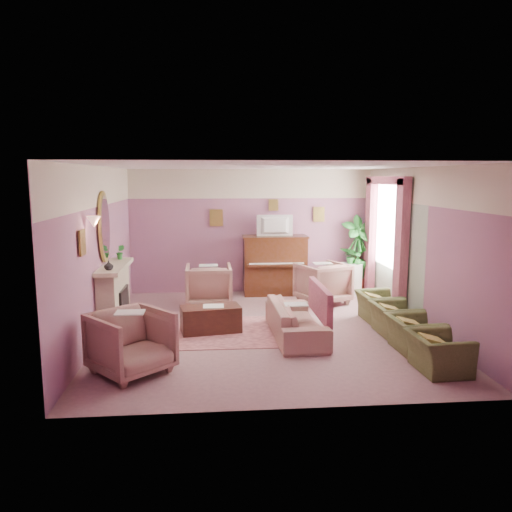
{
  "coord_description": "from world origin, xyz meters",
  "views": [
    {
      "loc": [
        -0.89,
        -8.31,
        2.62
      ],
      "look_at": [
        -0.12,
        0.4,
        1.24
      ],
      "focal_mm": 35.0,
      "sensor_mm": 36.0,
      "label": 1
    }
  ],
  "objects": [
    {
      "name": "side_plant_small",
      "position": [
        2.33,
        2.42,
        0.84
      ],
      "size": [
        0.16,
        0.16,
        0.28
      ],
      "primitive_type": "imported",
      "color": "#227529",
      "rests_on": "side_table"
    },
    {
      "name": "sofa_throw",
      "position": [
        0.87,
        -0.41,
        0.6
      ],
      "size": [
        0.1,
        1.46,
        0.53
      ],
      "primitive_type": "cube",
      "color": "#98495C",
      "rests_on": "sofa"
    },
    {
      "name": "ceiling",
      "position": [
        0.0,
        0.0,
        2.8
      ],
      "size": [
        5.5,
        6.0,
        0.01
      ],
      "primitive_type": "cube",
      "color": "white",
      "rests_on": "wall_back"
    },
    {
      "name": "area_rug",
      "position": [
        -0.84,
        -0.06,
        0.01
      ],
      "size": [
        2.53,
        1.84,
        0.01
      ],
      "primitive_type": "cube",
      "rotation": [
        0.0,
        0.0,
        -0.01
      ],
      "color": "#B1666B",
      "rests_on": "floor"
    },
    {
      "name": "print_back_right",
      "position": [
        1.55,
        2.96,
        1.78
      ],
      "size": [
        0.26,
        0.03,
        0.34
      ],
      "primitive_type": "cube",
      "color": "#AD9843",
      "rests_on": "wall_back"
    },
    {
      "name": "floral_armchair_left",
      "position": [
        -0.98,
        1.73,
        0.48
      ],
      "size": [
        0.91,
        0.91,
        0.95
      ],
      "primitive_type": "imported",
      "color": "#A77B6F",
      "rests_on": "floor"
    },
    {
      "name": "floral_armchair_right",
      "position": [
        1.4,
        1.78,
        0.48
      ],
      "size": [
        0.91,
        0.91,
        0.95
      ],
      "primitive_type": "imported",
      "color": "#A77B6F",
      "rests_on": "floor"
    },
    {
      "name": "print_left_wall",
      "position": [
        -2.71,
        -1.2,
        1.72
      ],
      "size": [
        0.03,
        0.28,
        0.36
      ],
      "primitive_type": "cube",
      "color": "#AD9843",
      "rests_on": "wall_left"
    },
    {
      "name": "window_blind",
      "position": [
        2.7,
        1.55,
        1.7
      ],
      "size": [
        0.03,
        1.4,
        1.8
      ],
      "primitive_type": "cube",
      "color": "silver",
      "rests_on": "wall_right"
    },
    {
      "name": "side_plant_big",
      "position": [
        2.21,
        2.52,
        0.87
      ],
      "size": [
        0.3,
        0.3,
        0.34
      ],
      "primitive_type": "imported",
      "color": "#227529",
      "rests_on": "side_table"
    },
    {
      "name": "curtain_right",
      "position": [
        2.62,
        2.47,
        1.3
      ],
      "size": [
        0.16,
        0.34,
        2.6
      ],
      "primitive_type": "cube",
      "color": "#98495C",
      "rests_on": "floor"
    },
    {
      "name": "mantel_vase",
      "position": [
        -2.55,
        -0.3,
        1.23
      ],
      "size": [
        0.16,
        0.16,
        0.16
      ],
      "primitive_type": "imported",
      "color": "beige",
      "rests_on": "mantel_shelf"
    },
    {
      "name": "olive_chair_a",
      "position": [
        2.15,
        -2.06,
        0.35
      ],
      "size": [
        0.57,
        0.81,
        0.7
      ],
      "primitive_type": "imported",
      "color": "#4E572E",
      "rests_on": "floor"
    },
    {
      "name": "print_back_mid",
      "position": [
        0.5,
        2.96,
        2.0
      ],
      "size": [
        0.22,
        0.03,
        0.26
      ],
      "primitive_type": "cube",
      "color": "#AD9843",
      "rests_on": "wall_back"
    },
    {
      "name": "side_table",
      "position": [
        2.21,
        2.52,
        0.35
      ],
      "size": [
        0.52,
        0.52,
        0.7
      ],
      "primitive_type": "cylinder",
      "color": "white",
      "rests_on": "floor"
    },
    {
      "name": "piano_top",
      "position": [
        0.5,
        2.68,
        1.31
      ],
      "size": [
        1.45,
        0.65,
        0.04
      ],
      "primitive_type": "cube",
      "color": "#482313",
      "rests_on": "piano"
    },
    {
      "name": "coffee_table",
      "position": [
        -0.94,
        -0.03,
        0.23
      ],
      "size": [
        1.07,
        0.67,
        0.45
      ],
      "primitive_type": "cube",
      "rotation": [
        0.0,
        0.0,
        0.17
      ],
      "color": "#3E2018",
      "rests_on": "floor"
    },
    {
      "name": "fire_ember",
      "position": [
        -2.45,
        0.2,
        0.22
      ],
      "size": [
        0.06,
        0.54,
        0.1
      ],
      "primitive_type": "cube",
      "color": "#ED5420",
      "rests_on": "floor"
    },
    {
      "name": "fireplace_inset",
      "position": [
        -2.49,
        0.2,
        0.4
      ],
      "size": [
        0.18,
        0.72,
        0.68
      ],
      "primitive_type": "cube",
      "color": "black",
      "rests_on": "floor"
    },
    {
      "name": "hearth",
      "position": [
        -2.39,
        0.2,
        0.01
      ],
      "size": [
        0.55,
        1.5,
        0.02
      ],
      "primitive_type": "cube",
      "color": "#C1B594",
      "rests_on": "floor"
    },
    {
      "name": "mirror_glass",
      "position": [
        -2.67,
        0.2,
        1.8
      ],
      "size": [
        0.01,
        0.6,
        1.06
      ],
      "primitive_type": "ellipsoid",
      "color": "silver",
      "rests_on": "wall_left"
    },
    {
      "name": "picture_rail_band",
      "position": [
        0.0,
        2.99,
        2.47
      ],
      "size": [
        5.5,
        0.01,
        0.65
      ],
      "primitive_type": "cube",
      "color": "beige",
      "rests_on": "wall_back"
    },
    {
      "name": "olive_chair_d",
      "position": [
        2.15,
        0.4,
        0.35
      ],
      "size": [
        0.57,
        0.81,
        0.7
      ],
      "primitive_type": "imported",
      "color": "#4E572E",
      "rests_on": "floor"
    },
    {
      "name": "wall_front",
      "position": [
        0.0,
        -3.0,
        1.4
      ],
      "size": [
        5.5,
        0.02,
        2.8
      ],
      "primitive_type": "cube",
      "color": "#774F79",
      "rests_on": "floor"
    },
    {
      "name": "mantel_shelf",
      "position": [
        -2.56,
        0.2,
        1.12
      ],
      "size": [
        0.4,
        1.55,
        0.07
      ],
      "primitive_type": "cube",
      "color": "#C1B594",
      "rests_on": "fireplace_surround"
    },
    {
      "name": "piano_keys",
      "position": [
        0.5,
        2.33,
        0.76
      ],
      "size": [
        1.2,
        0.08,
        0.02
      ],
      "primitive_type": "cube",
      "color": "white",
      "rests_on": "piano"
    },
    {
      "name": "floral_armchair_front",
      "position": [
        -2.0,
        -1.77,
        0.48
      ],
      "size": [
        0.91,
        0.91,
        0.95
      ],
      "primitive_type": "imported",
      "color": "#A77B6F",
      "rests_on": "floor"
    },
    {
      "name": "piano",
      "position": [
        0.5,
        2.68,
        0.65
      ],
      "size": [
        1.4,
        0.6,
        1.3
      ],
      "primitive_type": "cube",
      "color": "#482313",
      "rests_on": "floor"
    },
    {
      "name": "wall_back",
      "position": [
        0.0,
        3.0,
        1.4
      ],
      "size": [
        5.5,
        0.02,
        2.8
      ],
      "primitive_type": "cube",
      "color": "#774F79",
      "rests_on": "floor"
    },
    {
      "name": "mantel_plant",
      "position": [
        -2.55,
        0.75,
        1.29
      ],
      "size": [
        0.16,
        0.16,
        0.28
      ],
      "primitive_type": "imported",
      "color": "#227529",
      "rests_on": "mantel_shelf"
    },
    {
      "name": "floor",
      "position": [
        0.0,
        0.0,
        0.0
      ],
      "size": [
        5.5,
        6.0,
        0.01
      ],
      "primitive_type": "cube",
      "color": "gray",
      "rests_on": "ground"
    },
    {
      "name": "print_back_left",
      "position": [
        -0.8,
        2.96,
        1.72
      ],
      "size": [
        0.3,
        0.03,
        0.38
      ],
      "primitive_type": "cube",
      "color": "#AD9843",
      "rests_on": "wall_back"
    },
    {
      "name": "television",
      "position": [
        0.5,
        2.63,
        1.6
      ],
      "size": [
        0.8,
        0.12,
        0.48
      ],
      "primitive_type": "imported",
      "color": "black",
      "rests_on": "piano"
    },
    {
      "name": "olive_chair_b",
      "position": [
        2.15,
        -1.24,
        0.35
      ],
      "size": [
        0.57,
        0.81,
        0.7
      ],
      "primitive_type": "imported",
      "color": "#4E572E",
      "rests_on": "floor"
    },
    {
      "name": "pelmet",
      "position": [
        2.62,
        1.55,
        2.56
      ],
      "size": [
        0.16,
        2.2,
        0.16
      ],
      "primitive_type": "cube",
      "color": "#98495C",
      "rests_on": "wall_right"
    },
    {
      "name": "palm_pot",
      "position": [
        2.4,
        2.65,
        0.17
      ],
      "size": [
        0.34,
        0.34,
        0.34
      ],
      "primitive_type": "cylinder",
      "color": "maroon",
      "rests_on": "floor"
    },
    {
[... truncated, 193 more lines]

